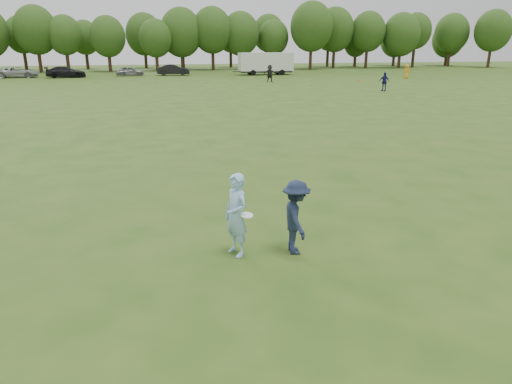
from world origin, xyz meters
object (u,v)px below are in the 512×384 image
at_px(player_far_d, 270,73).
at_px(thrower, 236,215).
at_px(cargo_trailer, 266,63).
at_px(car_c, 18,72).
at_px(car_f, 173,70).
at_px(car_e, 130,71).
at_px(field_cone, 359,80).
at_px(defender, 296,217).
at_px(player_far_c, 407,71).
at_px(car_d, 66,72).
at_px(player_far_b, 384,82).

bearing_deg(player_far_d, thrower, -94.93).
height_order(thrower, cargo_trailer, cargo_trailer).
xyz_separation_m(car_c, car_f, (21.03, 0.30, 0.06)).
distance_m(car_e, field_cone, 32.65).
height_order(defender, car_c, defender).
bearing_deg(car_c, defender, -165.01).
distance_m(player_far_c, car_f, 33.02).
height_order(car_d, car_e, car_d).
bearing_deg(thrower, player_far_b, 123.57).
bearing_deg(player_far_b, car_f, 176.69).
height_order(player_far_d, car_e, player_far_d).
relative_size(player_far_c, cargo_trailer, 0.20).
bearing_deg(field_cone, cargo_trailer, 120.20).
relative_size(player_far_d, cargo_trailer, 0.23).
xyz_separation_m(thrower, car_d, (-12.82, 59.60, -0.16)).
height_order(thrower, player_far_b, thrower).
bearing_deg(car_f, car_c, 94.12).
distance_m(player_far_b, car_e, 38.04).
distance_m(defender, car_d, 61.43).
bearing_deg(field_cone, player_far_d, 173.70).
bearing_deg(player_far_b, thrower, -69.23).
height_order(car_f, cargo_trailer, cargo_trailer).
relative_size(car_e, car_f, 0.84).
bearing_deg(field_cone, car_d, 158.29).
xyz_separation_m(defender, car_c, (-20.50, 61.23, -0.10)).
bearing_deg(player_far_d, field_cone, 4.02).
distance_m(player_far_d, field_cone, 11.31).
relative_size(player_far_c, car_e, 0.45).
height_order(defender, car_f, defender).
bearing_deg(car_d, car_c, 71.11).
xyz_separation_m(player_far_d, field_cone, (11.21, -1.24, -0.87)).
distance_m(defender, cargo_trailer, 61.35).
bearing_deg(defender, player_far_c, -28.45).
relative_size(player_far_b, cargo_trailer, 0.20).
xyz_separation_m(car_d, cargo_trailer, (28.20, -0.09, 1.02)).
relative_size(car_c, car_f, 1.10).
distance_m(defender, car_c, 64.57).
height_order(car_c, car_e, car_c).
xyz_separation_m(player_far_b, cargo_trailer, (-5.38, 26.62, 0.88)).
distance_m(player_far_b, player_far_c, 19.01).
distance_m(field_cone, cargo_trailer, 16.86).
bearing_deg(player_far_b, car_e, -175.54).
bearing_deg(car_f, player_far_d, -141.10).
bearing_deg(cargo_trailer, car_c, 177.48).
distance_m(player_far_b, car_d, 42.90).
bearing_deg(field_cone, defender, -116.50).
bearing_deg(car_c, car_e, -92.07).
distance_m(thrower, car_e, 61.57).
relative_size(player_far_d, car_f, 0.43).
xyz_separation_m(defender, player_far_d, (11.33, 46.44, 0.19)).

